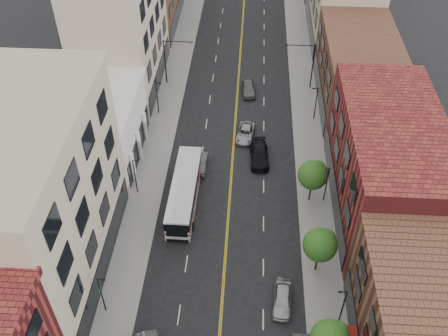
% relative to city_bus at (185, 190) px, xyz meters
% --- Properties ---
extents(sidewalk_left, '(4.00, 110.00, 0.15)m').
position_rel_city_bus_xyz_m(sidewalk_left, '(-4.85, 12.16, -1.80)').
color(sidewalk_left, gray).
rests_on(sidewalk_left, ground).
extents(sidewalk_right, '(4.00, 110.00, 0.15)m').
position_rel_city_bus_xyz_m(sidewalk_right, '(15.15, 12.16, -1.80)').
color(sidewalk_right, gray).
rests_on(sidewalk_right, ground).
extents(bldg_l_tanoffice, '(10.00, 22.00, 18.00)m').
position_rel_city_bus_xyz_m(bldg_l_tanoffice, '(-11.85, -9.84, 7.13)').
color(bldg_l_tanoffice, tan).
rests_on(bldg_l_tanoffice, ground).
extents(bldg_l_white, '(10.00, 14.00, 8.00)m').
position_rel_city_bus_xyz_m(bldg_l_white, '(-11.85, 8.16, 2.13)').
color(bldg_l_white, silver).
rests_on(bldg_l_white, ground).
extents(bldg_l_far_a, '(10.00, 20.00, 18.00)m').
position_rel_city_bus_xyz_m(bldg_l_far_a, '(-11.85, 25.16, 7.13)').
color(bldg_l_far_a, tan).
rests_on(bldg_l_far_a, ground).
extents(bldg_r_mid, '(10.00, 22.00, 12.00)m').
position_rel_city_bus_xyz_m(bldg_r_mid, '(22.15, 1.16, 4.13)').
color(bldg_r_mid, maroon).
rests_on(bldg_r_mid, ground).
extents(bldg_r_far_a, '(10.00, 20.00, 10.00)m').
position_rel_city_bus_xyz_m(bldg_r_far_a, '(22.15, 22.16, 3.13)').
color(bldg_r_far_a, brown).
rests_on(bldg_r_far_a, ground).
extents(tree_r_2, '(3.40, 3.40, 5.59)m').
position_rel_city_bus_xyz_m(tree_r_2, '(14.54, -8.77, 2.26)').
color(tree_r_2, black).
rests_on(tree_r_2, sidewalk_right).
extents(tree_r_3, '(3.40, 3.40, 5.59)m').
position_rel_city_bus_xyz_m(tree_r_3, '(14.54, 1.23, 2.26)').
color(tree_r_3, black).
rests_on(tree_r_3, sidewalk_right).
extents(lamp_l_1, '(0.81, 0.55, 5.05)m').
position_rel_city_bus_xyz_m(lamp_l_1, '(-5.80, -14.84, 1.10)').
color(lamp_l_1, black).
rests_on(lamp_l_1, sidewalk_left).
extents(lamp_l_2, '(0.81, 0.55, 5.05)m').
position_rel_city_bus_xyz_m(lamp_l_2, '(-5.80, 1.16, 1.10)').
color(lamp_l_2, black).
rests_on(lamp_l_2, sidewalk_left).
extents(lamp_l_3, '(0.81, 0.55, 5.05)m').
position_rel_city_bus_xyz_m(lamp_l_3, '(-5.80, 17.16, 1.10)').
color(lamp_l_3, black).
rests_on(lamp_l_3, sidewalk_left).
extents(lamp_r_1, '(0.81, 0.55, 5.05)m').
position_rel_city_bus_xyz_m(lamp_r_1, '(16.10, -14.84, 1.10)').
color(lamp_r_1, black).
rests_on(lamp_r_1, sidewalk_right).
extents(lamp_r_2, '(0.81, 0.55, 5.05)m').
position_rel_city_bus_xyz_m(lamp_r_2, '(16.10, 1.16, 1.10)').
color(lamp_r_2, black).
rests_on(lamp_r_2, sidewalk_right).
extents(lamp_r_3, '(0.81, 0.55, 5.05)m').
position_rel_city_bus_xyz_m(lamp_r_3, '(16.10, 17.16, 1.10)').
color(lamp_r_3, black).
rests_on(lamp_r_3, sidewalk_right).
extents(signal_mast_left, '(4.49, 0.18, 7.20)m').
position_rel_city_bus_xyz_m(signal_mast_left, '(-5.12, 25.16, 2.77)').
color(signal_mast_left, black).
rests_on(signal_mast_left, sidewalk_left).
extents(signal_mast_right, '(4.49, 0.18, 7.20)m').
position_rel_city_bus_xyz_m(signal_mast_right, '(15.42, 25.16, 2.77)').
color(signal_mast_right, black).
rests_on(signal_mast_right, sidewalk_right).
extents(city_bus, '(3.15, 12.57, 3.22)m').
position_rel_city_bus_xyz_m(city_bus, '(0.00, 0.00, 0.00)').
color(city_bus, silver).
rests_on(city_bus, ground).
extents(car_parked_far, '(2.20, 4.65, 1.54)m').
position_rel_city_bus_xyz_m(car_parked_far, '(10.95, -12.99, -1.10)').
color(car_parked_far, '#A3A6AB').
rests_on(car_parked_far, ground).
extents(car_lane_behind, '(1.57, 4.46, 1.47)m').
position_rel_city_bus_xyz_m(car_lane_behind, '(1.20, 6.09, -1.14)').
color(car_lane_behind, '#515257').
rests_on(car_lane_behind, ground).
extents(car_lane_a, '(2.60, 5.76, 1.64)m').
position_rel_city_bus_xyz_m(car_lane_a, '(8.55, 7.98, -1.05)').
color(car_lane_a, black).
rests_on(car_lane_a, ground).
extents(car_lane_b, '(2.79, 5.07, 1.34)m').
position_rel_city_bus_xyz_m(car_lane_b, '(6.65, 12.61, -1.20)').
color(car_lane_b, '#999DA0').
rests_on(car_lane_b, ground).
extents(car_lane_c, '(2.39, 4.92, 1.62)m').
position_rel_city_bus_xyz_m(car_lane_c, '(6.79, 23.30, -1.06)').
color(car_lane_c, '#57585D').
rests_on(car_lane_c, ground).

